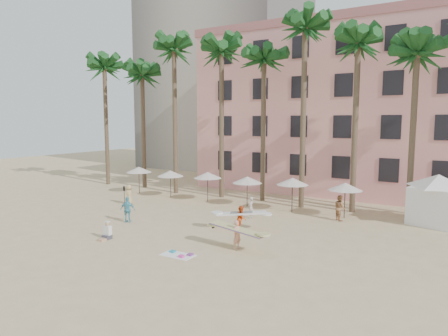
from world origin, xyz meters
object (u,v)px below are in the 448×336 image
carrier_white (241,217)px  cabana (438,195)px  pink_hotel (381,112)px  carrier_yellow (237,233)px

carrier_white → cabana: bearing=36.6°
pink_hotel → cabana: bearing=-63.8°
pink_hotel → carrier_yellow: bearing=-97.9°
cabana → pink_hotel: bearing=116.2°
carrier_yellow → carrier_white: size_ratio=1.05×
pink_hotel → carrier_yellow: pink_hotel is taller
carrier_yellow → pink_hotel: bearing=82.1°
cabana → carrier_yellow: (-9.23, -11.68, -1.11)m
pink_hotel → carrier_white: bearing=-103.9°
pink_hotel → carrier_white: (-4.97, -20.15, -7.12)m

